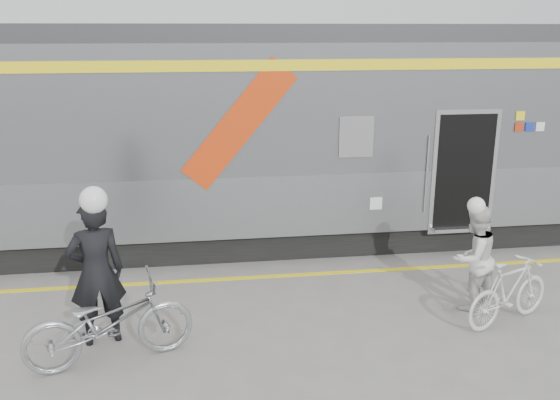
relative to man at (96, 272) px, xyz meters
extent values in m
plane|color=slate|center=(2.30, -0.34, -0.99)|extent=(90.00, 90.00, 0.00)
cube|color=black|center=(3.84, 3.86, -0.74)|extent=(24.00, 2.70, 0.50)
cube|color=#9EA0A5|center=(3.84, 3.86, 0.06)|extent=(24.00, 3.00, 1.10)
cube|color=slate|center=(3.84, 3.86, 1.71)|extent=(24.00, 3.00, 2.20)
cube|color=#38383A|center=(3.84, 3.86, 2.96)|extent=(24.00, 2.64, 0.30)
cube|color=yellow|center=(3.84, 2.35, 2.46)|extent=(24.00, 0.02, 0.18)
cube|color=red|center=(2.04, 2.34, 1.51)|extent=(1.96, 0.01, 2.19)
cube|color=black|center=(4.04, 2.35, 1.26)|extent=(0.55, 0.02, 0.65)
cube|color=black|center=(6.04, 2.56, 0.56)|extent=(1.05, 0.45, 2.10)
cube|color=silver|center=(6.04, 2.34, 0.56)|extent=(1.20, 0.02, 2.25)
cylinder|color=silver|center=(5.34, 2.33, 0.56)|extent=(0.04, 0.04, 1.40)
cube|color=silver|center=(6.04, 2.31, -0.47)|extent=(1.05, 0.25, 0.06)
cube|color=yellow|center=(6.99, 2.34, 1.56)|extent=(0.16, 0.01, 0.16)
cube|color=#A92D13|center=(6.99, 2.34, 1.36)|extent=(0.16, 0.01, 0.16)
cube|color=#172C9B|center=(7.19, 2.34, 1.36)|extent=(0.16, 0.01, 0.16)
cube|color=silver|center=(7.39, 2.34, 1.36)|extent=(0.16, 0.01, 0.16)
cube|color=silver|center=(4.44, 2.34, 0.06)|extent=(0.22, 0.01, 0.22)
cube|color=yellow|center=(2.30, 1.81, -0.98)|extent=(24.00, 0.12, 0.01)
imported|color=black|center=(0.00, 0.00, 0.00)|extent=(0.82, 0.64, 1.98)
imported|color=#999CA0|center=(0.20, -0.55, -0.44)|extent=(2.19, 1.23, 1.09)
imported|color=silver|center=(5.31, 0.28, -0.20)|extent=(0.94, 0.85, 1.57)
imported|color=silver|center=(5.61, -0.27, -0.51)|extent=(1.64, 1.03, 0.95)
sphere|color=white|center=(0.00, 0.00, 1.16)|extent=(0.34, 0.34, 0.34)
sphere|color=white|center=(5.31, 0.28, 0.71)|extent=(0.25, 0.25, 0.25)
camera|label=1|loc=(1.37, -7.35, 3.03)|focal=38.00mm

